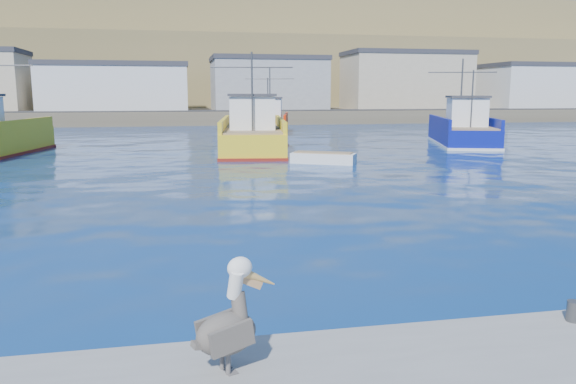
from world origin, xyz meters
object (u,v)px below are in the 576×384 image
object	(u,v)px
trawler_blue	(463,131)
pelican	(229,324)
trawler_yellow_b	(253,136)
boat_orange	(269,122)
skiff_far	(450,135)
skiff_mid	(323,159)

from	to	relation	value
trawler_blue	pelican	xyz separation A→B (m)	(-20.37, -32.29, 0.09)
trawler_yellow_b	boat_orange	size ratio (longest dim) A/B	1.26
trawler_yellow_b	trawler_blue	bearing A→B (deg)	7.76
trawler_yellow_b	skiff_far	distance (m)	19.29
trawler_yellow_b	pelican	world-z (taller)	trawler_yellow_b
trawler_blue	boat_orange	world-z (taller)	trawler_blue
boat_orange	pelican	size ratio (longest dim) A/B	6.91
pelican	skiff_far	bearing A→B (deg)	59.56
skiff_far	pelican	bearing A→B (deg)	-120.44
boat_orange	skiff_mid	bearing A→B (deg)	-92.33
boat_orange	skiff_far	bearing A→B (deg)	-34.58
skiff_mid	trawler_blue	bearing A→B (deg)	34.87
skiff_far	pelican	xyz separation A→B (m)	(-22.09, -37.60, 0.79)
pelican	trawler_yellow_b	bearing A→B (deg)	81.81
trawler_blue	skiff_mid	xyz separation A→B (m)	(-13.09, -9.12, -0.76)
trawler_yellow_b	skiff_far	size ratio (longest dim) A/B	2.69
skiff_mid	pelican	bearing A→B (deg)	-107.43
trawler_yellow_b	pelican	size ratio (longest dim) A/B	8.69
trawler_yellow_b	boat_orange	bearing A→B (deg)	77.05
trawler_blue	skiff_far	distance (m)	5.63
trawler_yellow_b	skiff_mid	size ratio (longest dim) A/B	3.29
skiff_mid	skiff_far	world-z (taller)	skiff_far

